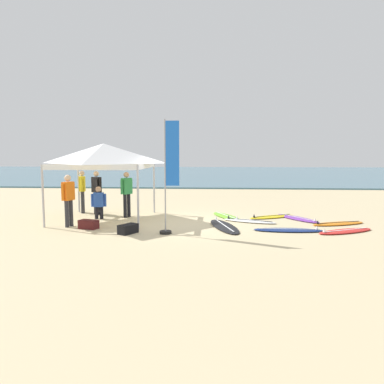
{
  "coord_description": "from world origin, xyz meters",
  "views": [
    {
      "loc": [
        1.13,
        -12.29,
        2.42
      ],
      "look_at": [
        0.32,
        0.86,
        1.0
      ],
      "focal_mm": 34.12,
      "sensor_mm": 36.0,
      "label": 1
    }
  ],
  "objects_px": {
    "surfboard_navy": "(288,230)",
    "surfboard_yellow": "(272,217)",
    "surfboard_lime": "(227,216)",
    "surfboard_purple": "(298,218)",
    "person_orange": "(68,197)",
    "person_green": "(127,191)",
    "surfboard_white": "(249,221)",
    "surfboard_black": "(224,226)",
    "person_blue": "(99,201)",
    "surfboard_orange": "(338,223)",
    "canopy_tent": "(104,154)",
    "person_yellow": "(82,189)",
    "gear_bag_by_pole": "(89,224)",
    "gear_bag_near_tent": "(128,229)",
    "surfboard_red": "(345,231)",
    "banner_flag": "(169,181)",
    "person_black": "(97,190)"
  },
  "relations": [
    {
      "from": "surfboard_navy",
      "to": "surfboard_yellow",
      "type": "distance_m",
      "value": 2.37
    },
    {
      "from": "surfboard_lime",
      "to": "surfboard_yellow",
      "type": "distance_m",
      "value": 1.68
    },
    {
      "from": "surfboard_purple",
      "to": "person_orange",
      "type": "bearing_deg",
      "value": -166.85
    },
    {
      "from": "surfboard_purple",
      "to": "person_green",
      "type": "distance_m",
      "value": 6.41
    },
    {
      "from": "surfboard_white",
      "to": "person_orange",
      "type": "bearing_deg",
      "value": -168.75
    },
    {
      "from": "surfboard_navy",
      "to": "surfboard_purple",
      "type": "xyz_separation_m",
      "value": [
        0.75,
        2.07,
        0.0
      ]
    },
    {
      "from": "surfboard_black",
      "to": "person_blue",
      "type": "relative_size",
      "value": 2.1
    },
    {
      "from": "person_orange",
      "to": "surfboard_black",
      "type": "bearing_deg",
      "value": 2.55
    },
    {
      "from": "surfboard_orange",
      "to": "person_green",
      "type": "relative_size",
      "value": 1.19
    },
    {
      "from": "canopy_tent",
      "to": "person_yellow",
      "type": "height_order",
      "value": "canopy_tent"
    },
    {
      "from": "person_blue",
      "to": "gear_bag_by_pole",
      "type": "bearing_deg",
      "value": -82.86
    },
    {
      "from": "canopy_tent",
      "to": "surfboard_white",
      "type": "xyz_separation_m",
      "value": [
        5.21,
        -0.23,
        -2.35
      ]
    },
    {
      "from": "person_orange",
      "to": "gear_bag_by_pole",
      "type": "distance_m",
      "value": 1.16
    },
    {
      "from": "surfboard_orange",
      "to": "gear_bag_near_tent",
      "type": "bearing_deg",
      "value": -165.03
    },
    {
      "from": "surfboard_lime",
      "to": "person_blue",
      "type": "height_order",
      "value": "person_blue"
    },
    {
      "from": "surfboard_red",
      "to": "surfboard_purple",
      "type": "relative_size",
      "value": 1.01
    },
    {
      "from": "canopy_tent",
      "to": "person_yellow",
      "type": "distance_m",
      "value": 2.35
    },
    {
      "from": "person_orange",
      "to": "surfboard_lime",
      "type": "bearing_deg",
      "value": 21.75
    },
    {
      "from": "canopy_tent",
      "to": "person_blue",
      "type": "bearing_deg",
      "value": 166.62
    },
    {
      "from": "surfboard_purple",
      "to": "banner_flag",
      "type": "xyz_separation_m",
      "value": [
        -4.39,
        -2.65,
        1.54
      ]
    },
    {
      "from": "person_black",
      "to": "surfboard_lime",
      "type": "bearing_deg",
      "value": -3.63
    },
    {
      "from": "surfboard_yellow",
      "to": "gear_bag_by_pole",
      "type": "height_order",
      "value": "gear_bag_by_pole"
    },
    {
      "from": "person_black",
      "to": "surfboard_yellow",
      "type": "bearing_deg",
      "value": -2.43
    },
    {
      "from": "surfboard_red",
      "to": "person_yellow",
      "type": "xyz_separation_m",
      "value": [
        -9.32,
        3.07,
        0.95
      ]
    },
    {
      "from": "gear_bag_near_tent",
      "to": "canopy_tent",
      "type": "bearing_deg",
      "value": 121.2
    },
    {
      "from": "surfboard_lime",
      "to": "person_blue",
      "type": "xyz_separation_m",
      "value": [
        -4.7,
        -0.61,
        0.62
      ]
    },
    {
      "from": "surfboard_orange",
      "to": "surfboard_yellow",
      "type": "relative_size",
      "value": 1.05
    },
    {
      "from": "surfboard_red",
      "to": "person_green",
      "type": "xyz_separation_m",
      "value": [
        -7.29,
        2.18,
        0.95
      ]
    },
    {
      "from": "person_black",
      "to": "surfboard_navy",
      "type": "bearing_deg",
      "value": -21.03
    },
    {
      "from": "surfboard_purple",
      "to": "gear_bag_near_tent",
      "type": "height_order",
      "value": "gear_bag_near_tent"
    },
    {
      "from": "person_orange",
      "to": "person_blue",
      "type": "bearing_deg",
      "value": 70.41
    },
    {
      "from": "surfboard_black",
      "to": "gear_bag_near_tent",
      "type": "relative_size",
      "value": 4.2
    },
    {
      "from": "surfboard_red",
      "to": "person_black",
      "type": "height_order",
      "value": "person_black"
    },
    {
      "from": "surfboard_orange",
      "to": "person_yellow",
      "type": "distance_m",
      "value": 9.72
    },
    {
      "from": "surfboard_navy",
      "to": "gear_bag_near_tent",
      "type": "xyz_separation_m",
      "value": [
        -4.89,
        -0.64,
        0.1
      ]
    },
    {
      "from": "person_orange",
      "to": "banner_flag",
      "type": "xyz_separation_m",
      "value": [
        3.41,
        -0.83,
        0.59
      ]
    },
    {
      "from": "person_green",
      "to": "person_yellow",
      "type": "distance_m",
      "value": 2.21
    },
    {
      "from": "surfboard_lime",
      "to": "person_orange",
      "type": "xyz_separation_m",
      "value": [
        -5.22,
        -2.08,
        0.95
      ]
    },
    {
      "from": "surfboard_yellow",
      "to": "person_green",
      "type": "distance_m",
      "value": 5.52
    },
    {
      "from": "person_orange",
      "to": "surfboard_navy",
      "type": "bearing_deg",
      "value": -2.03
    },
    {
      "from": "person_blue",
      "to": "surfboard_purple",
      "type": "bearing_deg",
      "value": 2.75
    },
    {
      "from": "surfboard_purple",
      "to": "person_blue",
      "type": "xyz_separation_m",
      "value": [
        -7.28,
        -0.35,
        0.62
      ]
    },
    {
      "from": "person_green",
      "to": "gear_bag_by_pole",
      "type": "height_order",
      "value": "person_green"
    },
    {
      "from": "surfboard_white",
      "to": "banner_flag",
      "type": "relative_size",
      "value": 0.57
    },
    {
      "from": "canopy_tent",
      "to": "surfboard_purple",
      "type": "distance_m",
      "value": 7.43
    },
    {
      "from": "canopy_tent",
      "to": "surfboard_lime",
      "type": "bearing_deg",
      "value": 8.53
    },
    {
      "from": "person_green",
      "to": "person_orange",
      "type": "relative_size",
      "value": 1.0
    },
    {
      "from": "canopy_tent",
      "to": "person_black",
      "type": "relative_size",
      "value": 1.89
    },
    {
      "from": "person_blue",
      "to": "gear_bag_near_tent",
      "type": "height_order",
      "value": "person_blue"
    },
    {
      "from": "surfboard_yellow",
      "to": "person_green",
      "type": "relative_size",
      "value": 1.13
    }
  ]
}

